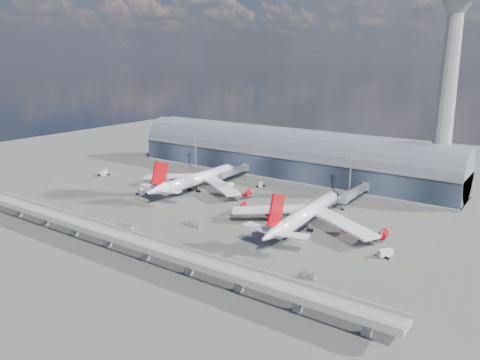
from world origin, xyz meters
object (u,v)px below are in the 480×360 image
Objects in this scene: control_tower at (447,94)px; cargo_train_0 at (126,226)px; service_truck_5 at (261,184)px; airliner_right at (305,215)px; service_truck_0 at (104,173)px; airliner_left at (195,180)px; floodlight_mast_left at (196,150)px; service_truck_4 at (230,186)px; service_truck_2 at (286,218)px; floodlight_mast_right at (350,172)px; cargo_train_1 at (192,224)px; service_truck_3 at (385,253)px; cargo_train_2 at (309,275)px; service_truck_1 at (141,192)px.

control_tower is 13.40× the size of cargo_train_0.
control_tower is at bearing -3.77° from service_truck_5.
service_truck_0 is (-139.61, 10.53, -4.24)m from airliner_right.
floodlight_mast_left is at bearing 130.16° from airliner_left.
service_truck_0 is at bearing -167.63° from service_truck_4.
service_truck_5 is at bearing 57.83° from service_truck_2.
airliner_right is 9.73× the size of service_truck_0.
floodlight_mast_right is at bearing 15.26° from service_truck_4.
cargo_train_1 is at bearing -54.66° from service_truck_0.
floodlight_mast_left is (-135.00, -28.00, -38.00)m from control_tower.
service_truck_2 reaches higher than cargo_train_1.
service_truck_3 reaches higher than cargo_train_2.
floodlight_mast_right reaches higher than service_truck_4.
airliner_left is 111.17m from cargo_train_2.
service_truck_4 reaches higher than cargo_train_0.
cargo_train_2 is (71.17, -82.88, -0.36)m from service_truck_5.
floodlight_mast_right is 50.98m from airliner_right.
floodlight_mast_left reaches higher than airliner_left.
cargo_train_0 is at bearing -124.30° from service_truck_5.
control_tower reaches higher than service_truck_4.
service_truck_3 is (38.09, -59.53, -12.24)m from floodlight_mast_right.
service_truck_1 is 128.26m from service_truck_3.
service_truck_2 is at bearing -160.76° from service_truck_3.
service_truck_2 is at bearing 163.66° from airliner_right.
service_truck_0 is 0.76× the size of service_truck_2.
floodlight_mast_left is 3.34× the size of cargo_train_0.
service_truck_4 is (78.02, 20.63, -0.12)m from service_truck_0.
control_tower reaches higher than floodlight_mast_left.
floodlight_mast_right reaches higher than service_truck_5.
floodlight_mast_left is at bearing 41.69° from service_truck_1.
airliner_left is (27.87, -33.26, -7.54)m from floodlight_mast_left.
cargo_train_0 is at bearing -69.17° from service_truck_0.
control_tower is at bearing -24.91° from service_truck_1.
cargo_train_2 is at bearing -36.13° from floodlight_mast_left.
cargo_train_1 is 63.82m from cargo_train_2.
floodlight_mast_right is 5.23× the size of service_truck_4.
control_tower reaches higher than service_truck_1.
service_truck_5 is at bearing -171.51° from floodlight_mast_right.
airliner_left reaches higher than service_truck_4.
cargo_train_2 is at bearing -52.45° from service_truck_0.
cargo_train_1 is (61.30, -75.00, -12.87)m from floodlight_mast_left.
service_truck_3 is (47.25, -11.78, -0.33)m from service_truck_2.
cargo_train_1 is (-40.19, -24.65, -5.01)m from airliner_right.
floodlight_mast_left is 150.87m from service_truck_3.
control_tower is 4.01× the size of floodlight_mast_left.
floodlight_mast_right is 111.01m from cargo_train_0.
airliner_left is at bearing -150.24° from control_tower.
service_truck_2 is 67.49m from cargo_train_0.
service_truck_0 is 80.70m from service_truck_4.
floodlight_mast_left is 102.36m from cargo_train_0.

